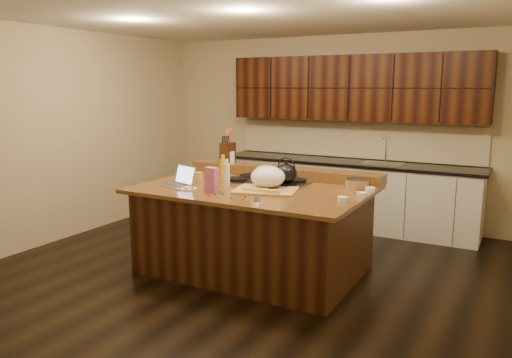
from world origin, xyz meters
The scene contains 30 objects.
room centered at (0.00, 0.00, 1.35)m, with size 5.52×5.02×2.72m.
island centered at (0.00, 0.00, 0.46)m, with size 2.40×1.60×0.92m.
back_ledge centered at (0.00, 0.70, 0.98)m, with size 2.40×0.30×0.12m, color black.
cooktop centered at (0.00, 0.30, 0.94)m, with size 0.92×0.52×0.05m.
back_counter centered at (0.30, 2.23, 0.98)m, with size 3.70×0.66×2.40m.
kettle centered at (0.30, 0.17, 1.07)m, with size 0.23×0.23×0.21m, color black.
green_bowl centered at (0.00, 0.30, 1.04)m, with size 0.28×0.28×0.16m, color olive.
laptop centered at (-0.71, -0.33, 0.98)m, with size 0.38×0.33×0.22m.
oil_bottle centered at (-0.40, 0.02, 1.06)m, with size 0.07×0.07×0.27m, color gold.
vinegar_bottle centered at (-0.26, -0.12, 1.04)m, with size 0.06×0.06×0.25m, color silver.
wooden_tray centered at (0.21, -0.08, 1.03)m, with size 0.70×0.58×0.25m.
ramekin_a centered at (1.05, -0.19, 0.94)m, with size 0.10×0.10×0.04m, color white.
ramekin_b centered at (1.15, 0.09, 0.94)m, with size 0.10×0.10×0.04m, color white.
ramekin_c centered at (1.15, 0.37, 0.94)m, with size 0.10×0.10×0.04m, color white.
strainer_bowl centered at (0.99, 0.43, 0.97)m, with size 0.24×0.24×0.09m, color #996B3F.
kitchen_timer centered at (0.35, -0.57, 0.96)m, with size 0.08×0.08×0.07m, color silver.
pink_bag centered at (-0.25, -0.43, 1.05)m, with size 0.14×0.07×0.25m, color #B85692.
candy_plate centered at (-0.54, -0.42, 0.93)m, with size 0.18×0.18×0.01m, color white.
package_box centered at (-0.63, -0.12, 0.98)m, with size 0.09×0.06×0.13m, color #F1A855.
utensil_crock centered at (-0.73, 0.70, 1.11)m, with size 0.12×0.12×0.14m, color white.
knife_block centered at (-0.76, 0.70, 1.16)m, with size 0.12×0.20×0.25m, color black.
gumdrop_0 centered at (0.17, -0.47, 0.93)m, with size 0.02×0.02×0.02m, color red.
gumdrop_1 centered at (-0.10, -0.46, 0.93)m, with size 0.02×0.02×0.02m, color #198C26.
gumdrop_2 centered at (0.07, -0.57, 0.93)m, with size 0.02×0.02×0.02m, color red.
gumdrop_3 centered at (0.21, -0.57, 0.93)m, with size 0.02×0.02×0.02m, color #198C26.
gumdrop_4 centered at (-0.15, -0.50, 0.93)m, with size 0.02×0.02×0.02m, color red.
gumdrop_5 centered at (0.09, -0.60, 0.93)m, with size 0.02×0.02×0.02m, color #198C26.
gumdrop_6 centered at (0.21, -0.56, 0.93)m, with size 0.02×0.02×0.02m, color red.
gumdrop_7 centered at (-0.18, -0.38, 0.93)m, with size 0.02×0.02×0.02m, color #198C26.
gumdrop_8 centered at (-0.18, -0.59, 0.93)m, with size 0.02×0.02×0.02m, color red.
Camera 1 is at (2.51, -4.54, 1.98)m, focal length 35.00 mm.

